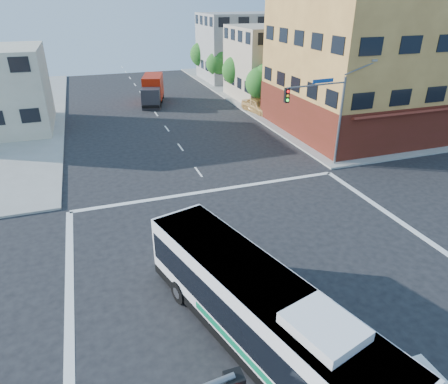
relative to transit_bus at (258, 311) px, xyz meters
name	(u,v)px	position (x,y,z in m)	size (l,w,h in m)	color
ground	(269,269)	(2.56, 4.28, -1.77)	(120.00, 120.00, 0.00)	black
sidewalk_ne	(383,87)	(37.56, 39.28, -1.69)	(50.00, 50.00, 0.15)	gray
corner_building_ne	(378,69)	(22.54, 22.76, 4.12)	(18.10, 15.44, 14.00)	gold
building_east_near	(279,63)	(19.54, 38.26, 2.74)	(12.06, 10.06, 9.00)	tan
building_east_far	(240,47)	(19.54, 52.25, 3.24)	(12.06, 10.06, 10.00)	gray
signal_mast_ne	(323,106)	(11.64, 14.89, 3.21)	(7.91, 1.13, 8.07)	slate
street_tree_a	(262,81)	(14.46, 32.20, 1.82)	(3.60, 3.60, 5.53)	#322312
street_tree_b	(237,69)	(14.46, 40.20, 1.98)	(3.80, 3.80, 5.79)	#322312
street_tree_c	(218,62)	(14.46, 48.20, 1.69)	(3.40, 3.40, 5.29)	#322312
street_tree_d	(203,53)	(14.46, 56.20, 2.11)	(4.00, 4.00, 6.03)	#322312
transit_bus	(258,311)	(0.00, 0.00, 0.00)	(5.87, 12.45, 3.61)	black
box_truck	(153,90)	(3.20, 40.46, -0.14)	(4.00, 7.76, 3.36)	#29292E
parked_car	(258,106)	(13.90, 31.91, -0.95)	(1.94, 4.81, 1.64)	tan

